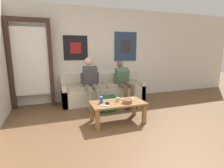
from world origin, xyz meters
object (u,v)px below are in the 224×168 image
object	(u,v)px
coffee_table	(118,106)
person_seated_adult	(91,80)
person_seated_teen	(123,81)
drink_can_blue	(101,100)
pillar_candle	(117,100)
game_controller_near_left	(122,99)
backpack	(109,104)
ceramic_bowl	(127,101)
game_controller_far_center	(132,99)
couch	(104,91)
game_controller_near_right	(105,106)
cell_phone	(107,103)

from	to	relation	value
coffee_table	person_seated_adult	xyz separation A→B (m)	(-0.29, 1.09, 0.34)
person_seated_teen	drink_can_blue	distance (m)	1.38
pillar_candle	game_controller_near_left	bearing A→B (deg)	34.20
backpack	person_seated_teen	bearing A→B (deg)	37.36
backpack	coffee_table	bearing A→B (deg)	-93.03
person_seated_adult	ceramic_bowl	xyz separation A→B (m)	(0.44, -1.21, -0.23)
game_controller_near_left	game_controller_far_center	world-z (taller)	same
couch	drink_can_blue	distance (m)	1.47
coffee_table	game_controller_near_left	distance (m)	0.22
couch	game_controller_near_right	distance (m)	1.67
couch	cell_phone	size ratio (longest dim) A/B	15.11
drink_can_blue	cell_phone	world-z (taller)	drink_can_blue
ceramic_bowl	game_controller_near_right	distance (m)	0.48
backpack	game_controller_near_right	bearing A→B (deg)	-113.24
backpack	cell_phone	size ratio (longest dim) A/B	2.44
ceramic_bowl	cell_phone	bearing A→B (deg)	165.17
cell_phone	game_controller_far_center	bearing A→B (deg)	9.60
couch	pillar_candle	xyz separation A→B (m)	(-0.13, -1.39, 0.17)
game_controller_far_center	pillar_candle	bearing A→B (deg)	-174.47
couch	ceramic_bowl	bearing A→B (deg)	-89.55
coffee_table	backpack	size ratio (longest dim) A/B	2.92
person_seated_teen	cell_phone	bearing A→B (deg)	-126.05
drink_can_blue	game_controller_near_left	xyz separation A→B (m)	(0.47, 0.08, -0.05)
backpack	pillar_candle	bearing A→B (deg)	-92.15
game_controller_far_center	person_seated_teen	bearing A→B (deg)	77.14
couch	person_seated_adult	size ratio (longest dim) A/B	1.82
drink_can_blue	game_controller_near_right	xyz separation A→B (m)	(0.00, -0.22, -0.05)
drink_can_blue	cell_phone	bearing A→B (deg)	-36.40
backpack	game_controller_far_center	distance (m)	0.71
pillar_candle	cell_phone	xyz separation A→B (m)	(-0.23, -0.06, -0.03)
backpack	cell_phone	bearing A→B (deg)	-110.53
person_seated_teen	coffee_table	bearing A→B (deg)	-118.22
coffee_table	game_controller_near_right	bearing A→B (deg)	-152.80
couch	game_controller_near_left	bearing A→B (deg)	-89.77
coffee_table	game_controller_near_left	xyz separation A→B (m)	(0.14, 0.13, 0.09)
person_seated_adult	cell_phone	world-z (taller)	person_seated_adult
game_controller_near_left	cell_phone	xyz separation A→B (m)	(-0.37, -0.15, -0.01)
drink_can_blue	game_controller_near_left	bearing A→B (deg)	9.74
person_seated_adult	pillar_candle	world-z (taller)	person_seated_adult
game_controller_near_left	game_controller_near_right	xyz separation A→B (m)	(-0.47, -0.30, 0.00)
person_seated_adult	cell_phone	bearing A→B (deg)	-86.53
backpack	game_controller_near_right	world-z (taller)	game_controller_near_right
game_controller_near_left	game_controller_near_right	distance (m)	0.55
coffee_table	game_controller_near_right	size ratio (longest dim) A/B	7.65
pillar_candle	game_controller_near_left	xyz separation A→B (m)	(0.13, 0.09, -0.03)
couch	pillar_candle	distance (m)	1.41
ceramic_bowl	pillar_candle	xyz separation A→B (m)	(-0.14, 0.16, 0.00)
backpack	game_controller_near_left	distance (m)	0.60
cell_phone	drink_can_blue	bearing A→B (deg)	143.60
backpack	cell_phone	world-z (taller)	cell_phone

